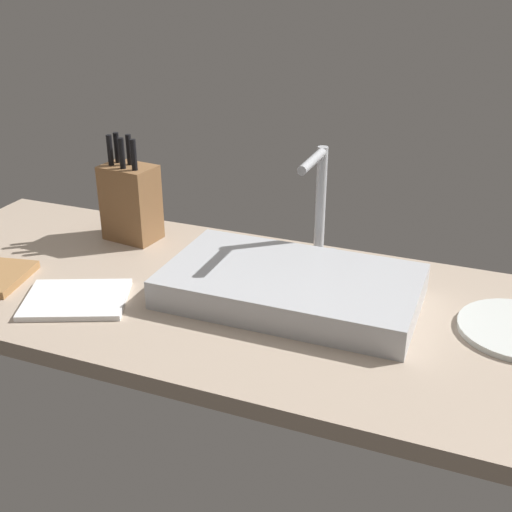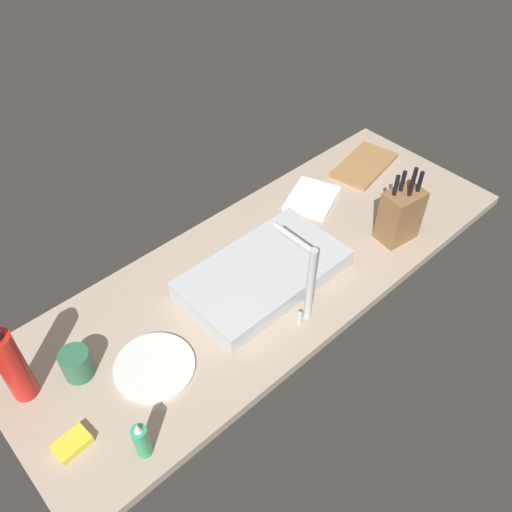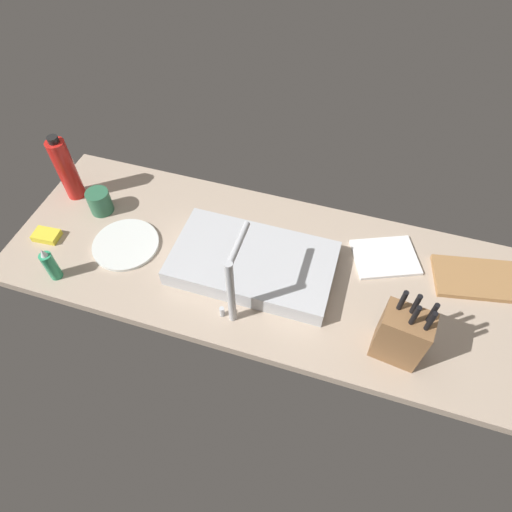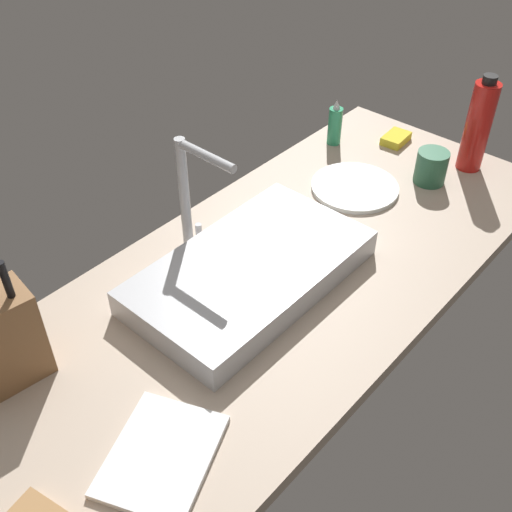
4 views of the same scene
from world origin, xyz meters
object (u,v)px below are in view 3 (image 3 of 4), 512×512
(water_bottle, at_px, (66,169))
(dinner_plate, at_px, (126,244))
(cutting_board, at_px, (479,279))
(coffee_mug, at_px, (100,202))
(faucet, at_px, (232,282))
(dish_sponge, at_px, (47,235))
(sink_basin, at_px, (253,263))
(knife_block, at_px, (402,335))
(dish_towel, at_px, (385,257))
(soap_bottle, at_px, (50,265))

(water_bottle, relative_size, dinner_plate, 1.16)
(cutting_board, relative_size, coffee_mug, 3.21)
(faucet, xyz_separation_m, dish_sponge, (0.74, -0.09, -0.16))
(sink_basin, bearing_deg, faucet, 88.83)
(knife_block, bearing_deg, faucet, 9.24)
(knife_block, bearing_deg, dish_towel, -71.51)
(dish_towel, bearing_deg, sink_basin, 22.87)
(dinner_plate, bearing_deg, dish_sponge, 10.09)
(faucet, xyz_separation_m, soap_bottle, (0.62, 0.04, -0.11))
(water_bottle, distance_m, dish_sponge, 0.25)
(cutting_board, distance_m, coffee_mug, 1.36)
(sink_basin, distance_m, faucet, 0.23)
(coffee_mug, bearing_deg, faucet, 156.34)
(dish_towel, bearing_deg, cutting_board, 179.68)
(sink_basin, xyz_separation_m, dinner_plate, (0.46, 0.04, -0.03))
(knife_block, distance_m, dish_sponge, 1.24)
(faucet, height_order, dish_sponge, faucet)
(coffee_mug, bearing_deg, cutting_board, -176.43)
(soap_bottle, relative_size, water_bottle, 0.51)
(dinner_plate, bearing_deg, knife_block, 172.32)
(cutting_board, xyz_separation_m, soap_bottle, (1.35, 0.40, 0.05))
(dinner_plate, relative_size, dish_sponge, 2.59)
(cutting_board, bearing_deg, dinner_plate, 10.15)
(dish_sponge, bearing_deg, dish_towel, -167.18)
(knife_block, height_order, coffee_mug, knife_block)
(sink_basin, distance_m, dinner_plate, 0.46)
(faucet, height_order, coffee_mug, faucet)
(soap_bottle, xyz_separation_m, dish_towel, (-1.04, -0.40, -0.05))
(knife_block, bearing_deg, dinner_plate, -0.15)
(dish_towel, bearing_deg, water_bottle, 1.94)
(coffee_mug, xyz_separation_m, dish_sponge, (0.12, 0.18, -0.03))
(cutting_board, bearing_deg, water_bottle, 1.47)
(dinner_plate, bearing_deg, dish_towel, -166.31)
(faucet, bearing_deg, cutting_board, -154.16)
(dish_sponge, bearing_deg, knife_block, 176.43)
(water_bottle, relative_size, dish_towel, 1.27)
(sink_basin, relative_size, knife_block, 1.97)
(cutting_board, height_order, water_bottle, water_bottle)
(coffee_mug, relative_size, dish_sponge, 1.01)
(dish_towel, xyz_separation_m, coffee_mug, (1.05, 0.09, 0.04))
(faucet, bearing_deg, sink_basin, -91.17)
(soap_bottle, bearing_deg, water_bottle, -68.46)
(water_bottle, bearing_deg, cutting_board, -178.53)
(sink_basin, bearing_deg, coffee_mug, -8.42)
(faucet, relative_size, soap_bottle, 2.05)
(knife_block, height_order, dish_towel, knife_block)
(water_bottle, height_order, dish_sponge, water_bottle)
(knife_block, xyz_separation_m, dish_towel, (0.07, -0.34, -0.10))
(knife_block, distance_m, water_bottle, 1.29)
(dish_towel, bearing_deg, dinner_plate, 13.69)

